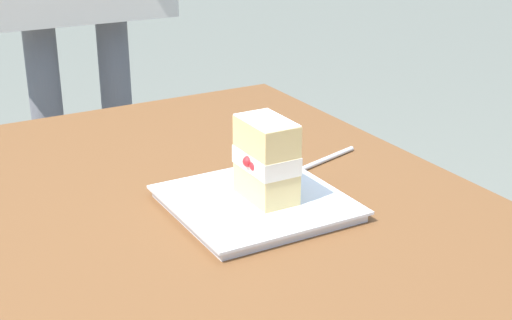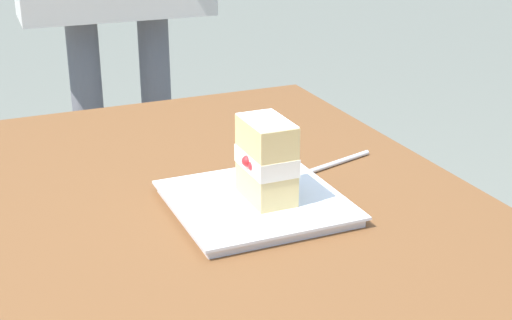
{
  "view_description": "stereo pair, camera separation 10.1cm",
  "coord_description": "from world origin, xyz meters",
  "views": [
    {
      "loc": [
        0.77,
        -0.28,
        1.19
      ],
      "look_at": [
        -0.06,
        0.18,
        0.82
      ],
      "focal_mm": 52.33,
      "sensor_mm": 36.0,
      "label": 1
    },
    {
      "loc": [
        0.81,
        -0.19,
        1.19
      ],
      "look_at": [
        -0.06,
        0.18,
        0.82
      ],
      "focal_mm": 52.33,
      "sensor_mm": 36.0,
      "label": 2
    }
  ],
  "objects": [
    {
      "name": "patio_table",
      "position": [
        0.0,
        0.0,
        0.65
      ],
      "size": [
        1.21,
        1.02,
        0.75
      ],
      "color": "brown",
      "rests_on": "ground"
    },
    {
      "name": "dessert_plate",
      "position": [
        -0.06,
        0.18,
        0.76
      ],
      "size": [
        0.23,
        0.23,
        0.02
      ],
      "color": "white",
      "rests_on": "patio_table"
    },
    {
      "name": "cake_slice",
      "position": [
        -0.05,
        0.19,
        0.82
      ],
      "size": [
        0.09,
        0.07,
        0.11
      ],
      "color": "#E0C17A",
      "rests_on": "dessert_plate"
    },
    {
      "name": "dessert_fork",
      "position": [
        -0.15,
        0.34,
        0.75
      ],
      "size": [
        0.06,
        0.17,
        0.01
      ],
      "color": "silver",
      "rests_on": "patio_table"
    }
  ]
}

